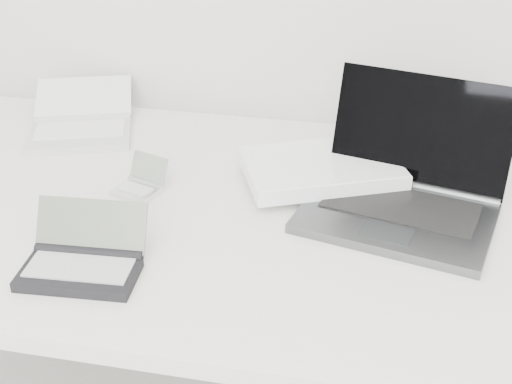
% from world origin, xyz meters
% --- Properties ---
extents(desk, '(1.60, 0.80, 0.73)m').
position_xyz_m(desk, '(0.00, 1.55, 0.68)').
color(desk, white).
rests_on(desk, ground).
extents(laptop_large, '(0.51, 0.41, 0.22)m').
position_xyz_m(laptop_large, '(0.15, 1.63, 0.77)').
color(laptop_large, '#525457').
rests_on(laptop_large, desk).
extents(netbook_open_white, '(0.29, 0.33, 0.07)m').
position_xyz_m(netbook_open_white, '(-0.48, 1.80, 0.75)').
color(netbook_open_white, silver).
rests_on(netbook_open_white, desk).
extents(pda_silver, '(0.10, 0.11, 0.06)m').
position_xyz_m(pda_silver, '(-0.26, 1.57, 0.74)').
color(pda_silver, silver).
rests_on(pda_silver, desk).
extents(palmtop_charcoal, '(0.19, 0.16, 0.09)m').
position_xyz_m(palmtop_charcoal, '(-0.27, 1.31, 0.75)').
color(palmtop_charcoal, black).
rests_on(palmtop_charcoal, desk).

